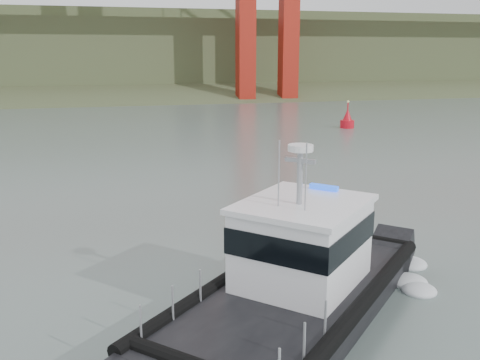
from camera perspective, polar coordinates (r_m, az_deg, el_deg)
The scene contains 4 objects.
ground at distance 21.83m, azimuth 6.38°, elevation -9.71°, with size 400.00×400.00×0.00m, color slate.
headlands at distance 144.40m, azimuth -11.91°, elevation 12.55°, with size 500.00×105.36×27.12m.
patrol_boat at distance 17.70m, azimuth 6.06°, elevation -10.10°, with size 11.98×11.87×6.00m.
nav_buoy at distance 63.78m, azimuth 11.37°, elevation 6.26°, with size 1.61×1.61×3.36m.
Camera 1 is at (-7.32, -18.71, 8.55)m, focal length 40.00 mm.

